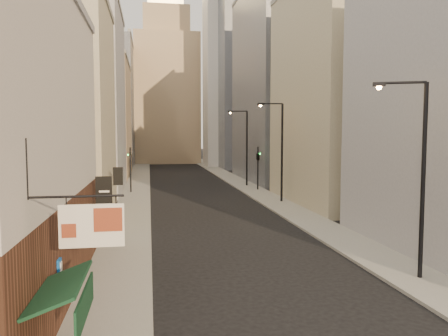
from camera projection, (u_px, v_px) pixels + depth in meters
sidewalk_left at (139, 178)px, 62.35m from camera, size 3.00×140.00×0.15m
sidewalk_right at (229, 177)px, 64.55m from camera, size 3.00×140.00×0.15m
left_bldg_beige at (54, 113)px, 32.31m from camera, size 8.00×12.00×16.00m
left_bldg_grey at (84, 101)px, 47.87m from camera, size 8.00×16.00×20.00m
left_bldg_tan at (102, 120)px, 65.68m from camera, size 8.00×18.00×17.00m
left_bldg_wingrid at (112, 105)px, 85.05m from camera, size 8.00×20.00×24.00m
right_bldg_beige at (336, 95)px, 40.14m from camera, size 8.00×16.00×20.00m
right_bldg_wingrid at (275, 86)px, 59.56m from camera, size 8.00×20.00×26.00m
highrise at (265, 37)px, 87.09m from camera, size 21.00×23.00×51.20m
clock_tower at (166, 84)px, 98.26m from camera, size 14.00×14.00×44.90m
white_tower at (225, 72)px, 86.29m from camera, size 8.00×8.00×41.50m
streetlamp_near at (418, 168)px, 18.90m from camera, size 2.16×1.03×8.71m
streetlamp_mid at (279, 146)px, 40.48m from camera, size 2.44×0.40×9.28m
streetlamp_far at (245, 143)px, 53.06m from camera, size 2.40×0.71×9.25m
traffic_light_left at (130, 161)px, 47.01m from camera, size 0.57×0.47×5.00m
traffic_light_right at (258, 156)px, 49.25m from camera, size 0.79×0.79×5.00m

